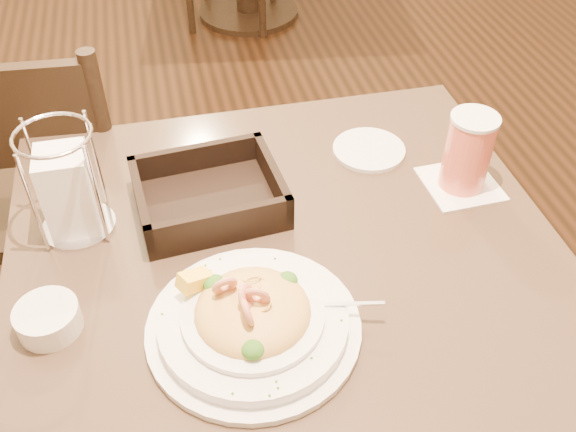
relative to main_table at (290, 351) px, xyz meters
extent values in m
cylinder|color=black|center=(0.00, 0.00, -0.14)|extent=(0.12, 0.12, 0.70)
cube|color=brown|center=(0.00, 0.00, 0.23)|extent=(0.90, 0.90, 0.03)
cylinder|color=black|center=(0.35, 2.51, -0.50)|extent=(0.52, 0.52, 0.03)
cube|color=black|center=(-0.45, 0.64, -0.07)|extent=(0.45, 0.45, 0.04)
cylinder|color=black|center=(-0.26, 0.81, -0.30)|extent=(0.04, 0.04, 0.43)
cylinder|color=black|center=(-0.62, 0.83, -0.30)|extent=(0.04, 0.04, 0.43)
cylinder|color=black|center=(-0.29, 0.45, -0.30)|extent=(0.04, 0.04, 0.43)
cylinder|color=black|center=(-0.65, 0.47, -0.30)|extent=(0.04, 0.04, 0.43)
cylinder|color=black|center=(-0.29, 0.45, 0.18)|extent=(0.04, 0.04, 0.46)
cube|color=black|center=(-0.47, 0.46, 0.28)|extent=(0.36, 0.06, 0.22)
cylinder|color=white|center=(-0.08, -0.12, 0.25)|extent=(0.31, 0.31, 0.01)
cylinder|color=white|center=(-0.08, -0.12, 0.26)|extent=(0.27, 0.27, 0.02)
cylinder|color=white|center=(-0.08, -0.12, 0.28)|extent=(0.20, 0.20, 0.01)
ellipsoid|color=gold|center=(-0.08, -0.12, 0.28)|extent=(0.16, 0.16, 0.06)
cube|color=yellow|center=(-0.16, -0.06, 0.30)|extent=(0.06, 0.05, 0.04)
cube|color=silver|center=(0.05, -0.13, 0.28)|extent=(0.11, 0.03, 0.01)
cube|color=silver|center=(-0.02, -0.13, 0.28)|extent=(0.03, 0.02, 0.00)
torus|color=gold|center=(-0.08, -0.08, 0.31)|extent=(0.03, 0.03, 0.02)
torus|color=gold|center=(-0.07, -0.13, 0.31)|extent=(0.03, 0.04, 0.02)
torus|color=gold|center=(-0.08, -0.12, 0.29)|extent=(0.04, 0.05, 0.02)
torus|color=gold|center=(-0.08, -0.15, 0.29)|extent=(0.05, 0.04, 0.02)
torus|color=gold|center=(-0.08, -0.14, 0.30)|extent=(0.03, 0.03, 0.02)
torus|color=gold|center=(-0.04, -0.13, 0.29)|extent=(0.04, 0.03, 0.02)
torus|color=gold|center=(-0.08, -0.15, 0.29)|extent=(0.05, 0.05, 0.01)
torus|color=gold|center=(-0.11, -0.10, 0.29)|extent=(0.05, 0.05, 0.03)
torus|color=gold|center=(-0.06, -0.12, 0.30)|extent=(0.04, 0.06, 0.04)
torus|color=gold|center=(-0.04, -0.10, 0.29)|extent=(0.05, 0.05, 0.01)
torus|color=gold|center=(-0.04, -0.14, 0.29)|extent=(0.04, 0.04, 0.03)
torus|color=gold|center=(-0.13, -0.12, 0.29)|extent=(0.03, 0.03, 0.01)
torus|color=gold|center=(-0.07, -0.10, 0.31)|extent=(0.05, 0.05, 0.01)
torus|color=gold|center=(-0.09, -0.12, 0.30)|extent=(0.03, 0.03, 0.02)
torus|color=gold|center=(-0.08, -0.12, 0.30)|extent=(0.04, 0.05, 0.03)
torus|color=gold|center=(-0.11, -0.12, 0.29)|extent=(0.03, 0.03, 0.02)
torus|color=#F19B77|center=(-0.08, -0.13, 0.32)|extent=(0.04, 0.03, 0.04)
torus|color=#F19B77|center=(-0.09, -0.12, 0.32)|extent=(0.04, 0.05, 0.04)
torus|color=#F19B77|center=(-0.09, -0.15, 0.32)|extent=(0.02, 0.04, 0.04)
torus|color=#F19B77|center=(-0.12, -0.10, 0.32)|extent=(0.04, 0.03, 0.04)
ellipsoid|color=#255A14|center=(-0.02, -0.08, 0.29)|extent=(0.03, 0.03, 0.02)
ellipsoid|color=#255A14|center=(-0.13, -0.07, 0.29)|extent=(0.03, 0.03, 0.03)
ellipsoid|color=#255A14|center=(-0.09, -0.19, 0.29)|extent=(0.03, 0.03, 0.02)
cube|color=#266619|center=(-0.11, 0.00, 0.27)|extent=(0.00, 0.00, 0.00)
cube|color=#266619|center=(-0.03, -0.02, 0.27)|extent=(0.00, 0.00, 0.00)
cube|color=#266619|center=(-0.02, -0.21, 0.27)|extent=(0.00, 0.00, 0.00)
cube|color=#266619|center=(-0.13, -0.02, 0.27)|extent=(0.00, 0.00, 0.00)
cube|color=#266619|center=(-0.07, -0.23, 0.27)|extent=(0.00, 0.00, 0.00)
cube|color=#266619|center=(-0.21, -0.09, 0.27)|extent=(0.00, 0.00, 0.00)
cube|color=#266619|center=(-0.08, -0.02, 0.27)|extent=(0.00, 0.00, 0.00)
cube|color=#266619|center=(-0.14, -0.01, 0.27)|extent=(0.00, 0.00, 0.00)
cube|color=#266619|center=(-0.09, -0.25, 0.27)|extent=(0.00, 0.00, 0.00)
cube|color=#266619|center=(-0.07, -0.24, 0.27)|extent=(0.00, 0.00, 0.00)
cube|color=#266619|center=(-0.16, -0.02, 0.27)|extent=(0.00, 0.00, 0.00)
cube|color=#266619|center=(0.04, -0.16, 0.27)|extent=(0.00, 0.00, 0.00)
cube|color=#266619|center=(-0.13, -0.24, 0.27)|extent=(0.00, 0.00, 0.00)
cube|color=white|center=(0.34, 0.12, 0.24)|extent=(0.13, 0.13, 0.00)
cylinder|color=#EB6B53|center=(0.34, 0.12, 0.31)|extent=(0.08, 0.08, 0.14)
cylinder|color=white|center=(0.34, 0.12, 0.38)|extent=(0.08, 0.08, 0.01)
cube|color=black|center=(-0.11, 0.16, 0.25)|extent=(0.26, 0.22, 0.02)
cube|color=black|center=(0.01, 0.17, 0.28)|extent=(0.03, 0.20, 0.05)
cube|color=black|center=(-0.22, 0.15, 0.28)|extent=(0.03, 0.20, 0.05)
cube|color=black|center=(-0.12, 0.25, 0.28)|extent=(0.24, 0.04, 0.05)
cube|color=black|center=(-0.10, 0.07, 0.28)|extent=(0.24, 0.04, 0.05)
cylinder|color=silver|center=(-0.33, 0.16, 0.24)|extent=(0.12, 0.12, 0.01)
torus|color=silver|center=(-0.33, 0.16, 0.43)|extent=(0.12, 0.12, 0.01)
cube|color=white|center=(-0.33, 0.16, 0.32)|extent=(0.10, 0.10, 0.15)
cylinder|color=silver|center=(-0.38, 0.11, 0.34)|extent=(0.01, 0.01, 0.19)
cylinder|color=silver|center=(-0.28, 0.11, 0.34)|extent=(0.01, 0.01, 0.19)
cylinder|color=silver|center=(-0.38, 0.20, 0.34)|extent=(0.01, 0.01, 0.19)
cylinder|color=silver|center=(-0.28, 0.20, 0.34)|extent=(0.01, 0.01, 0.19)
cylinder|color=white|center=(0.21, 0.25, 0.25)|extent=(0.15, 0.15, 0.01)
cylinder|color=white|center=(-0.37, -0.05, 0.26)|extent=(0.11, 0.11, 0.04)
camera|label=1|loc=(-0.16, -0.69, 0.99)|focal=40.00mm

